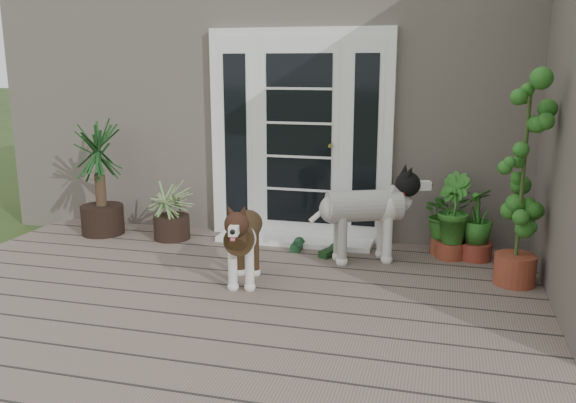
# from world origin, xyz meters

# --- Properties ---
(deck) EXTENTS (6.20, 4.60, 0.12)m
(deck) POSITION_xyz_m (0.00, 0.40, 0.06)
(deck) COLOR #6B5B4C
(deck) RESTS_ON ground
(house_main) EXTENTS (7.40, 4.00, 3.10)m
(house_main) POSITION_xyz_m (0.00, 4.65, 1.55)
(house_main) COLOR #665E54
(house_main) RESTS_ON ground
(door_unit) EXTENTS (1.90, 0.14, 2.15)m
(door_unit) POSITION_xyz_m (-0.20, 2.60, 1.19)
(door_unit) COLOR white
(door_unit) RESTS_ON deck
(door_step) EXTENTS (1.60, 0.40, 0.05)m
(door_step) POSITION_xyz_m (-0.20, 2.40, 0.14)
(door_step) COLOR white
(door_step) RESTS_ON deck
(brindle_dog) EXTENTS (0.46, 0.82, 0.64)m
(brindle_dog) POSITION_xyz_m (-0.32, 1.15, 0.44)
(brindle_dog) COLOR #3F2B16
(brindle_dog) RESTS_ON deck
(white_dog) EXTENTS (1.01, 0.74, 0.77)m
(white_dog) POSITION_xyz_m (0.56, 1.97, 0.51)
(white_dog) COLOR silver
(white_dog) RESTS_ON deck
(spider_plant) EXTENTS (0.78, 0.78, 0.67)m
(spider_plant) POSITION_xyz_m (-1.48, 2.19, 0.45)
(spider_plant) COLOR #8BA666
(spider_plant) RESTS_ON deck
(yucca) EXTENTS (1.08, 1.08, 1.24)m
(yucca) POSITION_xyz_m (-2.29, 2.18, 0.74)
(yucca) COLOR black
(yucca) RESTS_ON deck
(herb_a) EXTENTS (0.59, 0.59, 0.56)m
(herb_a) POSITION_xyz_m (1.28, 2.39, 0.40)
(herb_a) COLOR #1E611B
(herb_a) RESTS_ON deck
(herb_b) EXTENTS (0.52, 0.52, 0.59)m
(herb_b) POSITION_xyz_m (1.35, 2.27, 0.42)
(herb_b) COLOR #1F4C15
(herb_b) RESTS_ON deck
(herb_c) EXTENTS (0.47, 0.47, 0.54)m
(herb_c) POSITION_xyz_m (1.58, 2.30, 0.39)
(herb_c) COLOR #1E641C
(herb_c) RESTS_ON deck
(sapling) EXTENTS (0.68, 0.68, 1.80)m
(sapling) POSITION_xyz_m (1.87, 1.70, 1.02)
(sapling) COLOR #235819
(sapling) RESTS_ON deck
(clog_left) EXTENTS (0.14, 0.29, 0.09)m
(clog_left) POSITION_xyz_m (-0.11, 2.16, 0.16)
(clog_left) COLOR #15361D
(clog_left) RESTS_ON deck
(clog_right) EXTENTS (0.24, 0.32, 0.09)m
(clog_right) POSITION_xyz_m (0.24, 2.05, 0.16)
(clog_right) COLOR black
(clog_right) RESTS_ON deck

